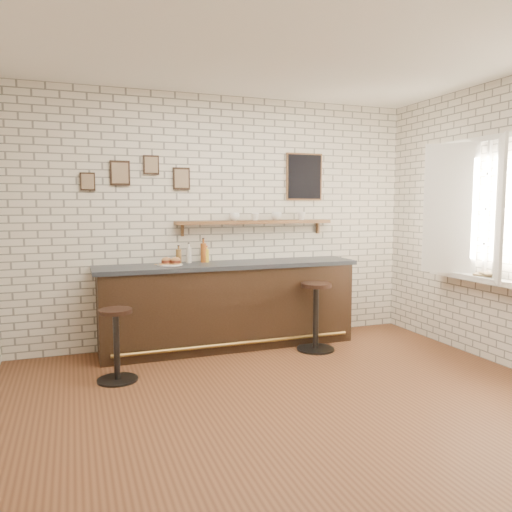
{
  "coord_description": "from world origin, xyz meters",
  "views": [
    {
      "loc": [
        -1.73,
        -3.89,
        1.71
      ],
      "look_at": [
        0.04,
        0.9,
        1.17
      ],
      "focal_mm": 35.0,
      "sensor_mm": 36.0,
      "label": 1
    }
  ],
  "objects_px": {
    "condiment_bottle_yellow": "(206,255)",
    "book_lower": "(484,276)",
    "bitters_bottle_brown": "(179,256)",
    "bar_stool_left": "(117,343)",
    "bar_counter": "(229,305)",
    "shelf_cup_a": "(235,217)",
    "ciabatta_sandwich": "(171,261)",
    "bitters_bottle_white": "(189,255)",
    "shelf_cup_b": "(255,217)",
    "sandwich_plate": "(170,265)",
    "bitters_bottle_amber": "(203,252)",
    "shelf_cup_c": "(277,216)",
    "shelf_cup_d": "(301,216)",
    "book_upper": "(482,274)",
    "bar_stool_right": "(316,314)"
  },
  "relations": [
    {
      "from": "condiment_bottle_yellow",
      "to": "book_lower",
      "type": "relative_size",
      "value": 0.81
    },
    {
      "from": "bitters_bottle_brown",
      "to": "bar_stool_left",
      "type": "height_order",
      "value": "bitters_bottle_brown"
    },
    {
      "from": "bar_counter",
      "to": "shelf_cup_a",
      "type": "bearing_deg",
      "value": 55.97
    },
    {
      "from": "bitters_bottle_brown",
      "to": "ciabatta_sandwich",
      "type": "bearing_deg",
      "value": -128.53
    },
    {
      "from": "bitters_bottle_white",
      "to": "shelf_cup_b",
      "type": "distance_m",
      "value": 0.95
    },
    {
      "from": "sandwich_plate",
      "to": "shelf_cup_a",
      "type": "relative_size",
      "value": 2.25
    },
    {
      "from": "bar_counter",
      "to": "bitters_bottle_white",
      "type": "bearing_deg",
      "value": 158.47
    },
    {
      "from": "bitters_bottle_white",
      "to": "bitters_bottle_amber",
      "type": "height_order",
      "value": "bitters_bottle_amber"
    },
    {
      "from": "bar_counter",
      "to": "bar_stool_left",
      "type": "bearing_deg",
      "value": -151.5
    },
    {
      "from": "bitters_bottle_amber",
      "to": "shelf_cup_c",
      "type": "distance_m",
      "value": 1.04
    },
    {
      "from": "shelf_cup_a",
      "to": "book_lower",
      "type": "xyz_separation_m",
      "value": [
        2.25,
        -1.7,
        -0.61
      ]
    },
    {
      "from": "sandwich_plate",
      "to": "shelf_cup_d",
      "type": "xyz_separation_m",
      "value": [
        1.73,
        0.18,
        0.53
      ]
    },
    {
      "from": "ciabatta_sandwich",
      "to": "bitters_bottle_white",
      "type": "relative_size",
      "value": 1.0
    },
    {
      "from": "ciabatta_sandwich",
      "to": "bar_stool_left",
      "type": "bearing_deg",
      "value": -131.7
    },
    {
      "from": "shelf_cup_b",
      "to": "bar_counter",
      "type": "bearing_deg",
      "value": 163.75
    },
    {
      "from": "shelf_cup_d",
      "to": "book_upper",
      "type": "distance_m",
      "value": 2.23
    },
    {
      "from": "bar_stool_left",
      "to": "shelf_cup_d",
      "type": "bearing_deg",
      "value": 21.43
    },
    {
      "from": "bar_stool_right",
      "to": "shelf_cup_a",
      "type": "bearing_deg",
      "value": 138.34
    },
    {
      "from": "bar_counter",
      "to": "ciabatta_sandwich",
      "type": "distance_m",
      "value": 0.88
    },
    {
      "from": "bar_stool_right",
      "to": "sandwich_plate",
      "type": "bearing_deg",
      "value": 162.42
    },
    {
      "from": "shelf_cup_b",
      "to": "bar_stool_left",
      "type": "bearing_deg",
      "value": 165.34
    },
    {
      "from": "book_upper",
      "to": "bar_stool_left",
      "type": "bearing_deg",
      "value": -168.6
    },
    {
      "from": "sandwich_plate",
      "to": "ciabatta_sandwich",
      "type": "xyz_separation_m",
      "value": [
        0.01,
        0.0,
        0.04
      ]
    },
    {
      "from": "shelf_cup_a",
      "to": "shelf_cup_c",
      "type": "height_order",
      "value": "shelf_cup_c"
    },
    {
      "from": "bitters_bottle_white",
      "to": "bitters_bottle_amber",
      "type": "xyz_separation_m",
      "value": [
        0.18,
        -0.0,
        0.02
      ]
    },
    {
      "from": "book_lower",
      "to": "book_upper",
      "type": "distance_m",
      "value": 0.03
    },
    {
      "from": "bar_counter",
      "to": "bitters_bottle_white",
      "type": "xyz_separation_m",
      "value": [
        -0.44,
        0.17,
        0.6
      ]
    },
    {
      "from": "bar_stool_left",
      "to": "shelf_cup_b",
      "type": "bearing_deg",
      "value": 28.03
    },
    {
      "from": "bar_counter",
      "to": "condiment_bottle_yellow",
      "type": "bearing_deg",
      "value": 142.66
    },
    {
      "from": "bitters_bottle_brown",
      "to": "bitters_bottle_amber",
      "type": "bearing_deg",
      "value": -0.0
    },
    {
      "from": "sandwich_plate",
      "to": "bitters_bottle_brown",
      "type": "height_order",
      "value": "bitters_bottle_brown"
    },
    {
      "from": "shelf_cup_a",
      "to": "book_upper",
      "type": "distance_m",
      "value": 2.86
    },
    {
      "from": "condiment_bottle_yellow",
      "to": "book_lower",
      "type": "distance_m",
      "value": 3.11
    },
    {
      "from": "bitters_bottle_amber",
      "to": "book_lower",
      "type": "bearing_deg",
      "value": -32.21
    },
    {
      "from": "shelf_cup_a",
      "to": "shelf_cup_d",
      "type": "xyz_separation_m",
      "value": [
        0.9,
        0.0,
        0.0
      ]
    },
    {
      "from": "book_lower",
      "to": "book_upper",
      "type": "xyz_separation_m",
      "value": [
        0.0,
        0.03,
        0.02
      ]
    },
    {
      "from": "bar_counter",
      "to": "bitters_bottle_white",
      "type": "relative_size",
      "value": 12.96
    },
    {
      "from": "condiment_bottle_yellow",
      "to": "book_lower",
      "type": "xyz_separation_m",
      "value": [
        2.61,
        -1.67,
        -0.15
      ]
    },
    {
      "from": "ciabatta_sandwich",
      "to": "shelf_cup_c",
      "type": "bearing_deg",
      "value": 7.4
    },
    {
      "from": "bar_stool_right",
      "to": "book_lower",
      "type": "bearing_deg",
      "value": -34.33
    },
    {
      "from": "ciabatta_sandwich",
      "to": "bitters_bottle_white",
      "type": "distance_m",
      "value": 0.29
    },
    {
      "from": "sandwich_plate",
      "to": "book_upper",
      "type": "bearing_deg",
      "value": -25.82
    },
    {
      "from": "ciabatta_sandwich",
      "to": "sandwich_plate",
      "type": "bearing_deg",
      "value": 180.0
    },
    {
      "from": "shelf_cup_d",
      "to": "book_lower",
      "type": "height_order",
      "value": "shelf_cup_d"
    },
    {
      "from": "sandwich_plate",
      "to": "bitters_bottle_brown",
      "type": "distance_m",
      "value": 0.22
    },
    {
      "from": "book_upper",
      "to": "shelf_cup_a",
      "type": "bearing_deg",
      "value": 165.84
    },
    {
      "from": "bar_counter",
      "to": "book_upper",
      "type": "distance_m",
      "value": 2.84
    },
    {
      "from": "book_upper",
      "to": "ciabatta_sandwich",
      "type": "bearing_deg",
      "value": 176.5
    },
    {
      "from": "bar_counter",
      "to": "bitters_bottle_amber",
      "type": "bearing_deg",
      "value": 146.55
    },
    {
      "from": "bitters_bottle_amber",
      "to": "shelf_cup_a",
      "type": "xyz_separation_m",
      "value": [
        0.4,
        0.03,
        0.42
      ]
    }
  ]
}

